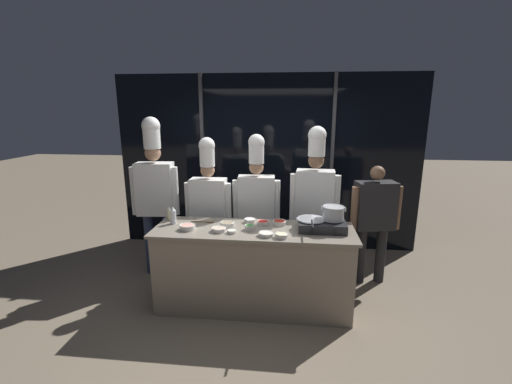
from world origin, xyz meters
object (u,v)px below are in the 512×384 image
(prep_bowl_chili_flakes, at_px, (279,222))
(prep_bowl_bean_sprouts, at_px, (232,231))
(portable_stove, at_px, (322,225))
(prep_bowl_bell_pepper, at_px, (263,223))
(frying_pan, at_px, (311,217))
(serving_spoon_slotted, at_px, (207,222))
(prep_bowl_mushrooms, at_px, (227,224))
(chef_head, at_px, (155,188))
(chef_pastry, at_px, (315,196))
(prep_bowl_garlic, at_px, (266,234))
(prep_bowl_rice, at_px, (250,220))
(squeeze_bottle_clear, at_px, (173,216))
(chef_line, at_px, (256,200))
(squeeze_bottle_oil, at_px, (169,213))
(person_guest, at_px, (374,215))
(prep_bowl_shrimp, at_px, (188,227))
(prep_bowl_scallions, at_px, (250,227))
(prep_bowl_chicken, at_px, (219,229))
(prep_bowl_noodles, at_px, (281,235))
(chef_sous, at_px, (209,202))
(stock_pot, at_px, (333,213))

(prep_bowl_chili_flakes, xyz_separation_m, prep_bowl_bean_sprouts, (-0.49, -0.32, -0.01))
(portable_stove, bearing_deg, prep_bowl_bell_pepper, 172.76)
(frying_pan, relative_size, prep_bowl_bean_sprouts, 5.44)
(portable_stove, height_order, serving_spoon_slotted, portable_stove)
(prep_bowl_mushrooms, relative_size, chef_head, 0.08)
(chef_pastry, bearing_deg, prep_bowl_garlic, 62.48)
(serving_spoon_slotted, bearing_deg, prep_bowl_rice, 4.49)
(prep_bowl_bell_pepper, bearing_deg, chef_head, 160.29)
(squeeze_bottle_clear, xyz_separation_m, chef_head, (-0.43, 0.58, 0.18))
(portable_stove, bearing_deg, chef_line, 139.78)
(squeeze_bottle_oil, bearing_deg, person_guest, 11.31)
(prep_bowl_garlic, height_order, person_guest, person_guest)
(prep_bowl_bean_sprouts, bearing_deg, chef_line, 79.04)
(prep_bowl_shrimp, xyz_separation_m, prep_bowl_scallions, (0.67, 0.06, -0.00))
(prep_bowl_mushrooms, relative_size, serving_spoon_slotted, 0.62)
(prep_bowl_chicken, relative_size, chef_head, 0.07)
(prep_bowl_rice, xyz_separation_m, chef_line, (0.02, 0.51, 0.10))
(portable_stove, xyz_separation_m, prep_bowl_chili_flakes, (-0.46, 0.10, -0.02))
(squeeze_bottle_clear, relative_size, prep_bowl_bell_pepper, 1.43)
(prep_bowl_chicken, bearing_deg, chef_pastry, 36.88)
(prep_bowl_noodles, bearing_deg, prep_bowl_scallions, 150.44)
(prep_bowl_garlic, height_order, prep_bowl_noodles, prep_bowl_noodles)
(squeeze_bottle_clear, height_order, chef_line, chef_line)
(chef_line, bearing_deg, prep_bowl_chili_flakes, 115.98)
(prep_bowl_mushrooms, height_order, serving_spoon_slotted, prep_bowl_mushrooms)
(serving_spoon_slotted, relative_size, chef_head, 0.13)
(prep_bowl_bean_sprouts, bearing_deg, prep_bowl_chili_flakes, 32.99)
(squeeze_bottle_clear, distance_m, prep_bowl_rice, 0.87)
(prep_bowl_mushrooms, xyz_separation_m, chef_head, (-1.06, 0.61, 0.24))
(prep_bowl_garlic, bearing_deg, prep_bowl_shrimp, 173.11)
(frying_pan, height_order, prep_bowl_garlic, frying_pan)
(prep_bowl_chili_flakes, relative_size, prep_bowl_noodles, 1.15)
(squeeze_bottle_clear, height_order, prep_bowl_garlic, squeeze_bottle_clear)
(frying_pan, distance_m, chef_line, 0.93)
(chef_head, height_order, chef_line, chef_head)
(prep_bowl_noodles, bearing_deg, person_guest, 39.74)
(chef_sous, bearing_deg, prep_bowl_mushrooms, 120.44)
(chef_head, relative_size, chef_pastry, 1.05)
(chef_pastry, distance_m, person_guest, 0.78)
(frying_pan, xyz_separation_m, prep_bowl_chili_flakes, (-0.34, 0.11, -0.11))
(chef_line, bearing_deg, prep_bowl_mushrooms, 65.60)
(prep_bowl_noodles, xyz_separation_m, serving_spoon_slotted, (-0.86, 0.40, -0.02))
(prep_bowl_garlic, distance_m, chef_line, 0.94)
(prep_bowl_bean_sprouts, relative_size, chef_sous, 0.05)
(prep_bowl_scallions, bearing_deg, stock_pot, 6.15)
(prep_bowl_mushrooms, relative_size, prep_bowl_chili_flakes, 1.06)
(portable_stove, xyz_separation_m, prep_bowl_chicken, (-1.09, -0.18, -0.03))
(prep_bowl_chicken, relative_size, person_guest, 0.10)
(prep_bowl_chicken, relative_size, prep_bowl_bean_sprouts, 1.56)
(squeeze_bottle_oil, distance_m, prep_bowl_garlic, 1.24)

